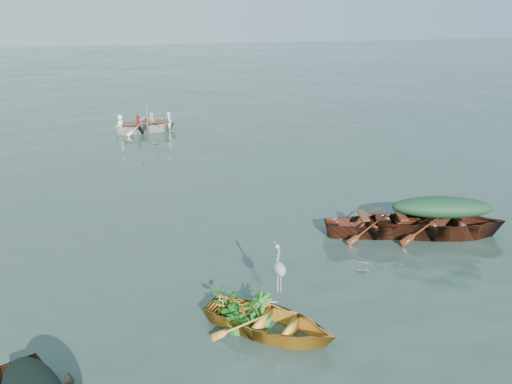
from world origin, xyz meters
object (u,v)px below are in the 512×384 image
yellow_dinghy (269,333)px  rowed_boat (146,132)px  heron (279,276)px  open_wooden_boat (380,235)px  green_tarp_boat (438,236)px

yellow_dinghy → rowed_boat: bearing=45.3°
yellow_dinghy → heron: 1.03m
open_wooden_boat → rowed_boat: rowed_boat is taller
open_wooden_boat → heron: size_ratio=4.35×
green_tarp_boat → yellow_dinghy: bearing=134.5°
open_wooden_boat → heron: (-3.60, -2.78, 0.87)m
yellow_dinghy → rowed_boat: 16.15m
green_tarp_boat → rowed_boat: (-6.70, 13.30, 0.00)m
open_wooden_boat → rowed_boat: size_ratio=1.01×
yellow_dinghy → open_wooden_boat: size_ratio=0.77×
yellow_dinghy → green_tarp_boat: 6.04m
open_wooden_boat → heron: heron is taller
yellow_dinghy → green_tarp_boat: bearing=-21.8°
yellow_dinghy → heron: bearing=5.2°
yellow_dinghy → heron: heron is taller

